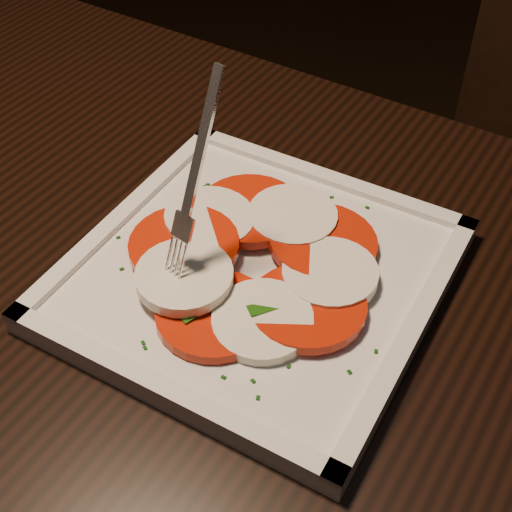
# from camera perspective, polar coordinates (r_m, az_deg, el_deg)

# --- Properties ---
(table) EXTENTS (1.29, 0.94, 0.75)m
(table) POSITION_cam_1_polar(r_m,az_deg,el_deg) (0.60, -3.03, -15.19)
(table) COLOR black
(table) RESTS_ON ground
(plate) EXTENTS (0.32, 0.32, 0.01)m
(plate) POSITION_cam_1_polar(r_m,az_deg,el_deg) (0.57, -0.00, -1.60)
(plate) COLOR white
(plate) RESTS_ON table
(caprese_salad) EXTENTS (0.23, 0.23, 0.02)m
(caprese_salad) POSITION_cam_1_polar(r_m,az_deg,el_deg) (0.56, 0.00, -0.37)
(caprese_salad) COLOR red
(caprese_salad) RESTS_ON plate
(fork) EXTENTS (0.03, 0.06, 0.15)m
(fork) POSITION_cam_1_polar(r_m,az_deg,el_deg) (0.51, -4.28, 6.85)
(fork) COLOR white
(fork) RESTS_ON caprese_salad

